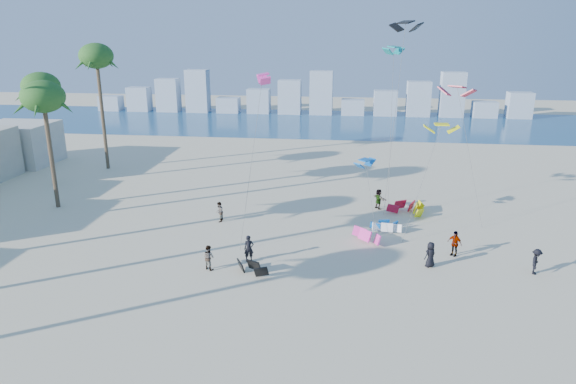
# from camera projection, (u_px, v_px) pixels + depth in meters

# --- Properties ---
(ground) EXTENTS (220.00, 220.00, 0.00)m
(ground) POSITION_uv_depth(u_px,v_px,m) (183.00, 382.00, 24.20)
(ground) COLOR beige
(ground) RESTS_ON ground
(ocean) EXTENTS (220.00, 220.00, 0.00)m
(ocean) POSITION_uv_depth(u_px,v_px,m) (310.00, 123.00, 92.39)
(ocean) COLOR navy
(ocean) RESTS_ON ground
(kitesurfer_near) EXTENTS (0.81, 0.65, 1.93)m
(kitesurfer_near) POSITION_uv_depth(u_px,v_px,m) (249.00, 249.00, 36.62)
(kitesurfer_near) COLOR black
(kitesurfer_near) RESTS_ON ground
(kitesurfer_mid) EXTENTS (1.07, 1.01, 1.75)m
(kitesurfer_mid) POSITION_uv_depth(u_px,v_px,m) (209.00, 257.00, 35.45)
(kitesurfer_mid) COLOR gray
(kitesurfer_mid) RESTS_ON ground
(kitesurfers_far) EXTENTS (32.19, 13.86, 1.92)m
(kitesurfers_far) POSITION_uv_depth(u_px,v_px,m) (416.00, 227.00, 40.77)
(kitesurfers_far) COLOR black
(kitesurfers_far) RESTS_ON ground
(grounded_kites) EXTENTS (14.34, 16.20, 0.94)m
(grounded_kites) POSITION_uv_depth(u_px,v_px,m) (375.00, 225.00, 42.56)
(grounded_kites) COLOR black
(grounded_kites) RESTS_ON ground
(flying_kites) EXTENTS (33.25, 16.56, 17.10)m
(flying_kites) POSITION_uv_depth(u_px,v_px,m) (453.00, 91.00, 42.06)
(flying_kites) COLOR blue
(flying_kites) RESTS_ON ground
(distant_skyline) EXTENTS (85.00, 3.00, 8.40)m
(distant_skyline) POSITION_uv_depth(u_px,v_px,m) (308.00, 98.00, 101.07)
(distant_skyline) COLOR #9EADBF
(distant_skyline) RESTS_ON ground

